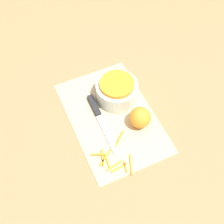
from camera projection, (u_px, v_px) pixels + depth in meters
name	position (u px, v px, depth m)	size (l,w,h in m)	color
ground_plane	(112.00, 117.00, 1.13)	(4.00, 4.00, 0.00)	#9E754C
cutting_board	(112.00, 117.00, 1.13)	(0.45, 0.29, 0.01)	#CCB284
bowl_speckled	(117.00, 90.00, 1.14)	(0.15, 0.15, 0.08)	silver
knife	(98.00, 113.00, 1.13)	(0.26, 0.03, 0.02)	#232328
orange_left	(140.00, 117.00, 1.08)	(0.08, 0.08, 0.08)	orange
peel_pile	(114.00, 159.00, 1.03)	(0.16, 0.14, 0.01)	orange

